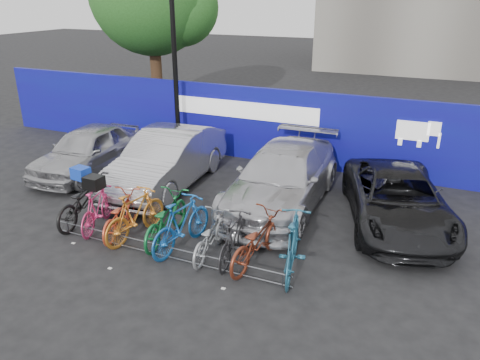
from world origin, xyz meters
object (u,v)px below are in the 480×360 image
Objects in this scene: bike_8 at (257,240)px; bike_1 at (97,208)px; bike_0 at (84,200)px; bike_4 at (166,218)px; bike_5 at (182,224)px; bike_rack at (165,251)px; car_1 at (167,159)px; bike_6 at (210,236)px; car_3 at (397,199)px; bike_3 at (135,215)px; lamppost at (175,57)px; car_0 at (88,150)px; car_2 at (282,178)px; bike_2 at (120,214)px; bike_9 at (293,245)px; bike_7 at (234,238)px.

bike_1 is at bearing 9.91° from bike_8.
bike_0 is 0.56m from bike_1.
bike_5 is at bearing 153.07° from bike_4.
car_1 is at bearing 120.78° from bike_rack.
bike_6 is at bearing 164.86° from bike_4.
car_1 is at bearing -49.45° from bike_6.
car_3 is at bearing 40.29° from bike_rack.
bike_6 is at bearing -172.30° from bike_3.
lamppost is 1.31× the size of car_3.
car_1 is at bearing -2.76° from car_0.
bike_4 is at bearing -155.39° from bike_3.
lamppost is at bearing 150.33° from car_2.
car_3 reaches higher than bike_6.
car_0 is 3.96m from bike_1.
bike_0 is at bearing -5.84° from bike_4.
car_2 is (3.41, 0.09, -0.04)m from car_1.
bike_0 is (-2.68, 0.71, 0.39)m from bike_rack.
bike_1 is 0.99× the size of bike_6.
bike_8 is (5.04, -5.39, -2.74)m from lamppost.
car_3 reaches higher than bike_1.
bike_2 is (-2.88, -2.97, -0.29)m from car_2.
car_3 is 7.05m from bike_1.
bike_8 is at bearing 171.78° from bike_4.
bike_rack is 2.70m from bike_9.
bike_8 is (3.99, 0.08, 0.02)m from bike_1.
lamppost is 6.48m from bike_3.
lamppost reaches higher than bike_5.
car_3 is at bearing -0.25° from car_2.
bike_rack is 4.04m from car_1.
bike_4 is 1.02× the size of bike_5.
bike_6 is 1.01× the size of bike_7.
car_0 reaches higher than bike_5.
bike_rack is at bearing 147.95° from bike_2.
car_3 is 3.80m from bike_8.
bike_rack is (3.20, -6.00, -3.11)m from lamppost.
bike_4 is (-1.76, -2.81, -0.23)m from car_2.
car_3 reaches higher than bike_5.
car_1 is at bearing -179.59° from car_2.
car_0 reaches higher than bike_7.
bike_4 reaches higher than bike_rack.
bike_5 is at bearing 170.42° from bike_0.
bike_9 reaches higher than bike_5.
car_2 reaches higher than bike_1.
car_3 is 4.58m from bike_6.
bike_8 is (1.70, 0.11, -0.05)m from bike_5.
car_1 is 3.66m from bike_5.
bike_1 is at bearing 166.12° from bike_rack.
bike_8 is 0.76m from bike_9.
car_0 is 2.10× the size of bike_4.
bike_1 is (-3.52, -2.99, -0.25)m from car_2.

